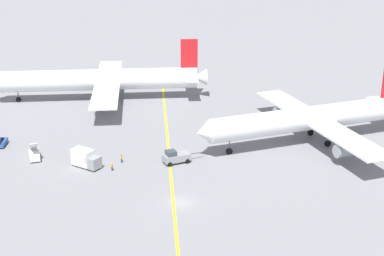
# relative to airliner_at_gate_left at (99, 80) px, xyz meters

# --- Properties ---
(ground_plane) EXTENTS (600.00, 600.00, 0.00)m
(ground_plane) POSITION_rel_airliner_at_gate_left_xyz_m (20.14, -57.78, -5.30)
(ground_plane) COLOR gray
(taxiway_stripe) EXTENTS (5.23, 119.93, 0.01)m
(taxiway_stripe) POSITION_rel_airliner_at_gate_left_xyz_m (18.48, -47.78, -5.30)
(taxiway_stripe) COLOR yellow
(taxiway_stripe) RESTS_ON ground
(airliner_at_gate_left) EXTENTS (56.81, 44.36, 15.59)m
(airliner_at_gate_left) POSITION_rel_airliner_at_gate_left_xyz_m (0.00, 0.00, 0.00)
(airliner_at_gate_left) COLOR silver
(airliner_at_gate_left) RESTS_ON ground
(airliner_being_pushed) EXTENTS (48.64, 43.71, 16.64)m
(airliner_being_pushed) POSITION_rel_airliner_at_gate_left_xyz_m (47.70, -31.52, 0.06)
(airliner_being_pushed) COLOR silver
(airliner_being_pushed) RESTS_ON ground
(pushback_tug) EXTENTS (8.26, 4.44, 3.02)m
(pushback_tug) POSITION_rel_airliner_at_gate_left_xyz_m (19.41, -41.25, -4.02)
(pushback_tug) COLOR gray
(pushback_tug) RESTS_ON ground
(gse_belt_loader_portside) EXTENTS (1.84, 4.93, 3.02)m
(gse_belt_loader_portside) POSITION_rel_airliner_at_gate_left_xyz_m (-17.10, -31.34, -4.48)
(gse_belt_loader_portside) COLOR #2D5199
(gse_belt_loader_portside) RESTS_ON ground
(gse_catering_truck_tall) EXTENTS (6.17, 5.30, 3.50)m
(gse_catering_truck_tall) POSITION_rel_airliner_at_gate_left_xyz_m (2.17, -42.66, -3.54)
(gse_catering_truck_tall) COLOR gray
(gse_catering_truck_tall) RESTS_ON ground
(gse_stair_truck_yellow) EXTENTS (3.13, 4.92, 4.06)m
(gse_stair_truck_yellow) POSITION_rel_airliner_at_gate_left_xyz_m (-8.64, -38.45, -4.27)
(gse_stair_truck_yellow) COLOR silver
(gse_stair_truck_yellow) RESTS_ON ground
(ground_crew_wing_walker_right) EXTENTS (0.36, 0.49, 1.61)m
(ground_crew_wing_walker_right) POSITION_rel_airliner_at_gate_left_xyz_m (7.30, -44.50, -4.46)
(ground_crew_wing_walker_right) COLOR #2D3351
(ground_crew_wing_walker_right) RESTS_ON ground
(ground_crew_marshaller_foreground) EXTENTS (0.48, 0.36, 1.76)m
(ground_crew_marshaller_foreground) POSITION_rel_airliner_at_gate_left_xyz_m (8.80, -40.79, -4.38)
(ground_crew_marshaller_foreground) COLOR #2D3351
(ground_crew_marshaller_foreground) RESTS_ON ground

